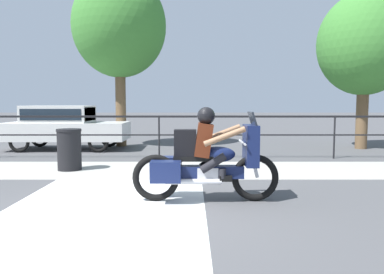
% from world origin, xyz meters
% --- Properties ---
extents(ground_plane, '(120.00, 120.00, 0.00)m').
position_xyz_m(ground_plane, '(0.00, 0.00, 0.00)').
color(ground_plane, '#4C4C4F').
extents(sidewalk_band, '(44.00, 2.40, 0.01)m').
position_xyz_m(sidewalk_band, '(0.00, 3.40, 0.01)').
color(sidewalk_band, '#A8A59E').
rests_on(sidewalk_band, ground).
extents(crosswalk_band, '(3.05, 6.00, 0.01)m').
position_xyz_m(crosswalk_band, '(-0.36, -0.20, 0.00)').
color(crosswalk_band, silver).
rests_on(crosswalk_band, ground).
extents(fence_railing, '(36.00, 0.05, 1.26)m').
position_xyz_m(fence_railing, '(0.00, 5.27, 0.99)').
color(fence_railing, black).
rests_on(fence_railing, ground).
extents(motorcycle, '(2.41, 0.76, 1.55)m').
position_xyz_m(motorcycle, '(1.18, 0.51, 0.70)').
color(motorcycle, black).
rests_on(motorcycle, ground).
extents(parked_car, '(4.18, 1.79, 1.53)m').
position_xyz_m(parked_car, '(-3.51, 7.43, 0.88)').
color(parked_car, silver).
rests_on(parked_car, ground).
extents(trash_bin, '(0.59, 0.59, 1.00)m').
position_xyz_m(trash_bin, '(-1.99, 3.35, 0.50)').
color(trash_bin, black).
rests_on(trash_bin, ground).
extents(tree_behind_sign, '(3.24, 3.24, 5.46)m').
position_xyz_m(tree_behind_sign, '(6.98, 7.68, 3.65)').
color(tree_behind_sign, brown).
rests_on(tree_behind_sign, ground).
extents(tree_behind_car, '(3.43, 3.43, 6.33)m').
position_xyz_m(tree_behind_car, '(-1.71, 8.50, 4.42)').
color(tree_behind_car, brown).
rests_on(tree_behind_car, ground).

